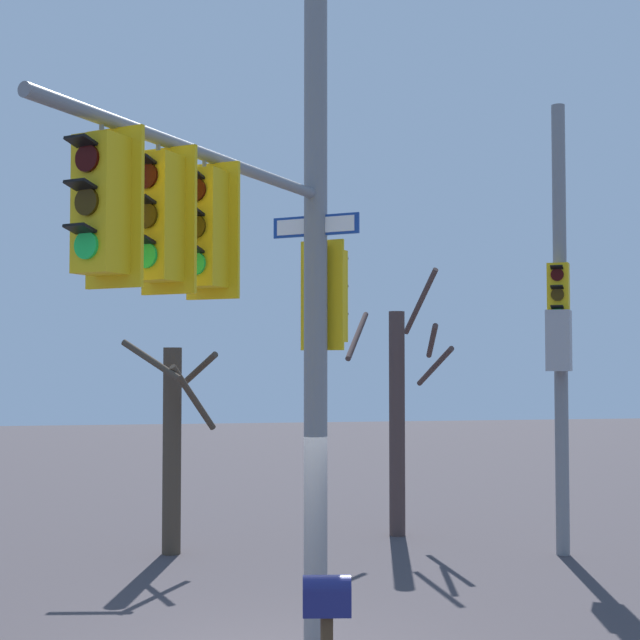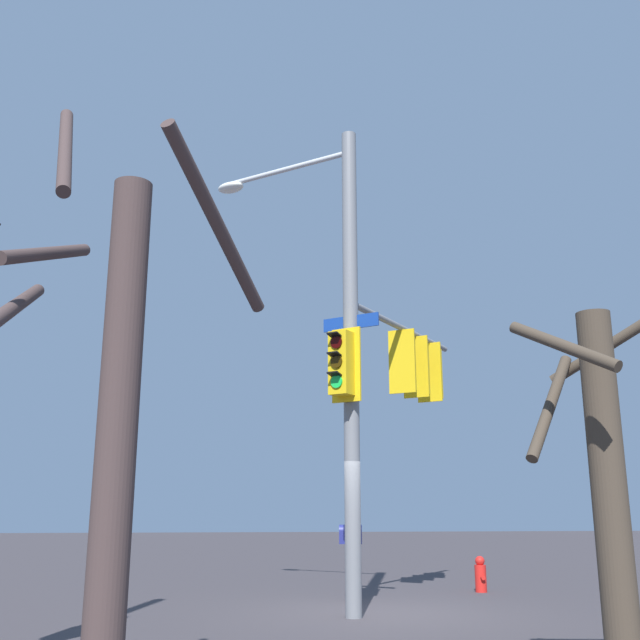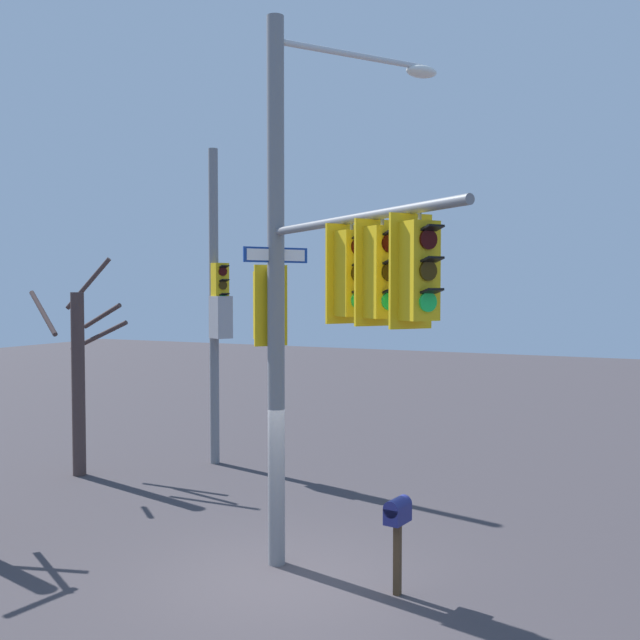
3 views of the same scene
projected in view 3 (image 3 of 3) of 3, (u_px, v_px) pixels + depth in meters
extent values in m
plane|color=#3C373B|center=(285.00, 579.00, 10.88)|extent=(80.00, 80.00, 0.00)
cylinder|color=slate|center=(276.00, 294.00, 11.30)|extent=(0.27, 0.27, 8.65)
cylinder|color=silver|center=(352.00, 55.00, 11.79)|extent=(1.74, 2.31, 0.10)
ellipsoid|color=silver|center=(421.00, 72.00, 12.46)|extent=(0.65, 0.70, 0.20)
cylinder|color=slate|center=(351.00, 219.00, 9.21)|extent=(3.82, 2.87, 0.12)
cube|color=yellow|center=(352.00, 274.00, 9.23)|extent=(0.45, 0.47, 1.10)
cube|color=yellow|center=(344.00, 274.00, 9.37)|extent=(0.34, 0.49, 1.30)
cylinder|color=#2F0403|center=(359.00, 247.00, 9.07)|extent=(0.15, 0.20, 0.22)
cube|color=black|center=(362.00, 237.00, 9.00)|extent=(0.25, 0.26, 0.06)
cylinder|color=#352504|center=(359.00, 273.00, 9.09)|extent=(0.15, 0.20, 0.22)
cube|color=black|center=(362.00, 264.00, 9.02)|extent=(0.25, 0.26, 0.06)
cylinder|color=#19D147|center=(359.00, 300.00, 9.10)|extent=(0.15, 0.20, 0.22)
cube|color=black|center=(362.00, 291.00, 9.03)|extent=(0.25, 0.26, 0.06)
cylinder|color=slate|center=(352.00, 225.00, 9.20)|extent=(0.04, 0.04, 0.15)
cube|color=yellow|center=(382.00, 272.00, 8.59)|extent=(0.45, 0.47, 1.10)
cube|color=yellow|center=(375.00, 273.00, 8.74)|extent=(0.36, 0.48, 1.30)
cylinder|color=#2F0403|center=(390.00, 243.00, 8.43)|extent=(0.15, 0.20, 0.22)
cube|color=black|center=(394.00, 233.00, 8.36)|extent=(0.25, 0.26, 0.06)
cylinder|color=#352504|center=(390.00, 272.00, 8.45)|extent=(0.15, 0.20, 0.22)
cube|color=black|center=(394.00, 262.00, 8.38)|extent=(0.25, 0.26, 0.06)
cylinder|color=#19D147|center=(390.00, 301.00, 8.46)|extent=(0.15, 0.20, 0.22)
cube|color=black|center=(393.00, 291.00, 8.39)|extent=(0.25, 0.26, 0.06)
cylinder|color=slate|center=(382.00, 220.00, 8.57)|extent=(0.04, 0.04, 0.15)
cube|color=yellow|center=(419.00, 271.00, 7.93)|extent=(0.46, 0.47, 1.10)
cube|color=yellow|center=(411.00, 271.00, 8.08)|extent=(0.37, 0.47, 1.30)
cylinder|color=#2F0403|center=(428.00, 239.00, 7.77)|extent=(0.16, 0.19, 0.22)
cube|color=black|center=(433.00, 228.00, 7.70)|extent=(0.25, 0.26, 0.06)
cylinder|color=#352504|center=(428.00, 271.00, 7.78)|extent=(0.16, 0.19, 0.22)
cube|color=black|center=(432.00, 259.00, 7.71)|extent=(0.25, 0.26, 0.06)
cylinder|color=#19D147|center=(428.00, 302.00, 7.80)|extent=(0.16, 0.19, 0.22)
cube|color=black|center=(432.00, 291.00, 7.73)|extent=(0.25, 0.26, 0.06)
cylinder|color=slate|center=(420.00, 214.00, 7.90)|extent=(0.04, 0.04, 0.15)
cube|color=yellow|center=(267.00, 305.00, 11.63)|extent=(0.46, 0.47, 1.10)
cube|color=yellow|center=(271.00, 305.00, 11.47)|extent=(0.38, 0.46, 1.30)
cylinder|color=#2F0403|center=(263.00, 284.00, 11.76)|extent=(0.16, 0.19, 0.22)
cube|color=black|center=(261.00, 277.00, 11.82)|extent=(0.26, 0.26, 0.06)
cylinder|color=#352504|center=(263.00, 305.00, 11.77)|extent=(0.16, 0.19, 0.22)
cube|color=black|center=(261.00, 298.00, 11.84)|extent=(0.26, 0.26, 0.06)
cylinder|color=#19D147|center=(263.00, 326.00, 11.79)|extent=(0.16, 0.19, 0.22)
cube|color=black|center=(261.00, 318.00, 11.85)|extent=(0.26, 0.26, 0.06)
cube|color=navy|center=(276.00, 255.00, 11.28)|extent=(0.67, 0.91, 0.24)
cube|color=white|center=(276.00, 255.00, 11.26)|extent=(0.59, 0.81, 0.18)
cylinder|color=slate|center=(214.00, 307.00, 18.00)|extent=(0.24, 0.24, 7.91)
cube|color=#99999E|center=(221.00, 317.00, 17.71)|extent=(0.64, 0.61, 1.04)
cube|color=yellow|center=(220.00, 285.00, 17.70)|extent=(0.44, 0.46, 1.10)
cylinder|color=#2F0403|center=(223.00, 271.00, 17.55)|extent=(0.14, 0.20, 0.22)
cube|color=black|center=(224.00, 266.00, 17.48)|extent=(0.24, 0.26, 0.06)
cylinder|color=#352504|center=(223.00, 285.00, 17.57)|extent=(0.14, 0.20, 0.22)
cube|color=black|center=(224.00, 280.00, 17.50)|extent=(0.24, 0.26, 0.06)
cylinder|color=#19D147|center=(223.00, 299.00, 17.58)|extent=(0.14, 0.20, 0.22)
cube|color=black|center=(224.00, 294.00, 17.51)|extent=(0.24, 0.26, 0.06)
cube|color=#4C3823|center=(397.00, 559.00, 10.30)|extent=(0.10, 0.10, 1.05)
cube|color=navy|center=(398.00, 514.00, 10.28)|extent=(0.30, 0.47, 0.24)
cylinder|color=navy|center=(398.00, 506.00, 10.27)|extent=(0.30, 0.47, 0.24)
cylinder|color=#433332|center=(78.00, 384.00, 16.90)|extent=(0.31, 0.31, 4.34)
cylinder|color=#433332|center=(88.00, 284.00, 17.34)|extent=(1.17, 0.43, 1.27)
cylinder|color=#433332|center=(99.00, 336.00, 17.61)|extent=(1.65, 0.28, 0.80)
cylinder|color=#433332|center=(102.00, 316.00, 17.38)|extent=(1.41, 0.39, 0.65)
cylinder|color=#433332|center=(43.00, 313.00, 16.33)|extent=(1.52, 0.80, 1.01)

